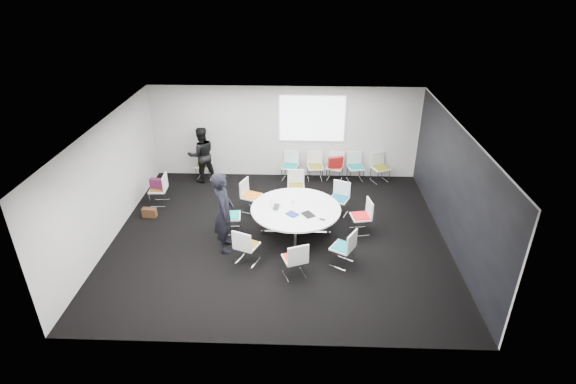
{
  "coord_description": "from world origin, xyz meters",
  "views": [
    {
      "loc": [
        0.54,
        -9.25,
        6.01
      ],
      "look_at": [
        0.2,
        0.4,
        1.0
      ],
      "focal_mm": 28.0,
      "sensor_mm": 36.0,
      "label": 1
    }
  ],
  "objects_px": {
    "chair_ring_g": "(295,265)",
    "person_back": "(202,155)",
    "chair_ring_d": "(251,201)",
    "maroon_bag": "(157,184)",
    "chair_ring_f": "(247,252)",
    "chair_spare_left": "(160,195)",
    "chair_back_c": "(335,172)",
    "person_main": "(224,212)",
    "laptop": "(278,207)",
    "chair_person_back": "(204,170)",
    "chair_back_d": "(355,172)",
    "brown_bag": "(149,212)",
    "chair_ring_a": "(361,223)",
    "chair_ring_b": "(339,205)",
    "chair_back_a": "(290,171)",
    "chair_ring_h": "(343,254)",
    "chair_back_e": "(380,173)",
    "cup": "(293,201)",
    "chair_ring_e": "(231,222)",
    "chair_back_b": "(315,172)",
    "conference_table": "(296,215)",
    "chair_ring_c": "(296,192)"
  },
  "relations": [
    {
      "from": "chair_back_e",
      "to": "cup",
      "type": "xyz_separation_m",
      "value": [
        -2.56,
        -2.8,
        0.5
      ]
    },
    {
      "from": "chair_back_c",
      "to": "chair_person_back",
      "type": "bearing_deg",
      "value": 15.56
    },
    {
      "from": "chair_ring_e",
      "to": "laptop",
      "type": "xyz_separation_m",
      "value": [
        1.17,
        -0.05,
        0.47
      ]
    },
    {
      "from": "chair_spare_left",
      "to": "person_back",
      "type": "height_order",
      "value": "person_back"
    },
    {
      "from": "chair_back_b",
      "to": "chair_back_e",
      "type": "relative_size",
      "value": 1.0
    },
    {
      "from": "chair_ring_d",
      "to": "chair_back_a",
      "type": "xyz_separation_m",
      "value": [
        0.97,
        1.95,
        0.0
      ]
    },
    {
      "from": "chair_ring_d",
      "to": "maroon_bag",
      "type": "height_order",
      "value": "chair_ring_d"
    },
    {
      "from": "chair_ring_d",
      "to": "cup",
      "type": "height_order",
      "value": "chair_ring_d"
    },
    {
      "from": "conference_table",
      "to": "person_main",
      "type": "height_order",
      "value": "person_main"
    },
    {
      "from": "chair_back_a",
      "to": "chair_person_back",
      "type": "xyz_separation_m",
      "value": [
        -2.62,
        0.0,
        0.0
      ]
    },
    {
      "from": "person_back",
      "to": "chair_ring_b",
      "type": "bearing_deg",
      "value": 130.99
    },
    {
      "from": "chair_ring_a",
      "to": "chair_ring_g",
      "type": "height_order",
      "value": "same"
    },
    {
      "from": "chair_ring_e",
      "to": "chair_ring_b",
      "type": "bearing_deg",
      "value": 103.5
    },
    {
      "from": "conference_table",
      "to": "person_back",
      "type": "distance_m",
      "value": 4.09
    },
    {
      "from": "chair_back_d",
      "to": "person_main",
      "type": "relative_size",
      "value": 0.45
    },
    {
      "from": "chair_spare_left",
      "to": "laptop",
      "type": "height_order",
      "value": "chair_spare_left"
    },
    {
      "from": "chair_ring_d",
      "to": "chair_person_back",
      "type": "distance_m",
      "value": 2.56
    },
    {
      "from": "chair_ring_e",
      "to": "chair_ring_f",
      "type": "xyz_separation_m",
      "value": [
        0.54,
        -1.26,
        0.0
      ]
    },
    {
      "from": "conference_table",
      "to": "cup",
      "type": "xyz_separation_m",
      "value": [
        -0.08,
        0.24,
        0.24
      ]
    },
    {
      "from": "chair_ring_e",
      "to": "chair_back_a",
      "type": "bearing_deg",
      "value": 149.56
    },
    {
      "from": "chair_ring_b",
      "to": "chair_ring_h",
      "type": "bearing_deg",
      "value": 111.9
    },
    {
      "from": "chair_ring_c",
      "to": "chair_ring_f",
      "type": "height_order",
      "value": "same"
    },
    {
      "from": "chair_ring_g",
      "to": "chair_back_a",
      "type": "xyz_separation_m",
      "value": [
        -0.25,
        4.72,
        0.0
      ]
    },
    {
      "from": "chair_back_a",
      "to": "chair_back_b",
      "type": "xyz_separation_m",
      "value": [
        0.77,
        0.0,
        0.0
      ]
    },
    {
      "from": "chair_ring_c",
      "to": "chair_spare_left",
      "type": "bearing_deg",
      "value": 2.07
    },
    {
      "from": "chair_ring_f",
      "to": "chair_spare_left",
      "type": "xyz_separation_m",
      "value": [
        -2.71,
        2.61,
        0.0
      ]
    },
    {
      "from": "cup",
      "to": "chair_ring_e",
      "type": "bearing_deg",
      "value": -173.05
    },
    {
      "from": "chair_back_c",
      "to": "person_back",
      "type": "xyz_separation_m",
      "value": [
        -3.98,
        -0.17,
        0.58
      ]
    },
    {
      "from": "chair_ring_f",
      "to": "chair_ring_g",
      "type": "distance_m",
      "value": 1.16
    },
    {
      "from": "conference_table",
      "to": "chair_back_d",
      "type": "distance_m",
      "value": 3.54
    },
    {
      "from": "chair_back_c",
      "to": "chair_spare_left",
      "type": "bearing_deg",
      "value": 34.41
    },
    {
      "from": "chair_back_c",
      "to": "chair_back_e",
      "type": "bearing_deg",
      "value": -165.5
    },
    {
      "from": "chair_back_d",
      "to": "chair_ring_h",
      "type": "bearing_deg",
      "value": 70.48
    },
    {
      "from": "chair_back_c",
      "to": "person_main",
      "type": "xyz_separation_m",
      "value": [
        -2.73,
        -3.74,
        0.69
      ]
    },
    {
      "from": "chair_person_back",
      "to": "cup",
      "type": "bearing_deg",
      "value": 138.29
    },
    {
      "from": "chair_back_d",
      "to": "brown_bag",
      "type": "distance_m",
      "value": 6.07
    },
    {
      "from": "chair_ring_g",
      "to": "person_back",
      "type": "relative_size",
      "value": 0.52
    },
    {
      "from": "person_back",
      "to": "chair_ring_h",
      "type": "bearing_deg",
      "value": 109.92
    },
    {
      "from": "chair_back_c",
      "to": "person_back",
      "type": "bearing_deg",
      "value": 17.94
    },
    {
      "from": "chair_ring_f",
      "to": "chair_back_a",
      "type": "bearing_deg",
      "value": 101.94
    },
    {
      "from": "chair_spare_left",
      "to": "person_back",
      "type": "bearing_deg",
      "value": -33.26
    },
    {
      "from": "laptop",
      "to": "chair_ring_g",
      "type": "bearing_deg",
      "value": -160.24
    },
    {
      "from": "chair_ring_b",
      "to": "brown_bag",
      "type": "xyz_separation_m",
      "value": [
        -4.96,
        -0.32,
        -0.16
      ]
    },
    {
      "from": "chair_back_a",
      "to": "chair_person_back",
      "type": "distance_m",
      "value": 2.62
    },
    {
      "from": "chair_ring_a",
      "to": "chair_ring_f",
      "type": "bearing_deg",
      "value": 106.47
    },
    {
      "from": "person_main",
      "to": "brown_bag",
      "type": "height_order",
      "value": "person_main"
    },
    {
      "from": "chair_ring_e",
      "to": "chair_back_b",
      "type": "distance_m",
      "value": 3.68
    },
    {
      "from": "chair_person_back",
      "to": "laptop",
      "type": "xyz_separation_m",
      "value": [
        2.44,
        -3.06,
        0.47
      ]
    },
    {
      "from": "conference_table",
      "to": "chair_ring_b",
      "type": "height_order",
      "value": "chair_ring_b"
    },
    {
      "from": "chair_back_e",
      "to": "brown_bag",
      "type": "bearing_deg",
      "value": -3.13
    }
  ]
}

